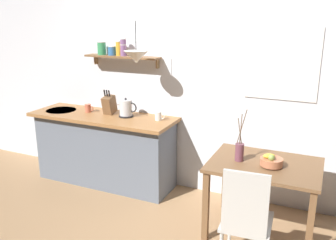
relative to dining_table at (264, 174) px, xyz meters
name	(u,v)px	position (x,y,z in m)	size (l,w,h in m)	color
ground_plane	(167,209)	(-1.02, 0.02, -0.62)	(14.00, 14.00, 0.00)	#A87F56
back_wall	(207,80)	(-0.82, 0.67, 0.73)	(6.80, 0.11, 2.70)	silver
kitchen_counter	(105,148)	(-2.02, 0.34, -0.17)	(1.83, 0.63, 0.89)	slate
wall_shelf	(117,52)	(-1.89, 0.52, 1.01)	(0.96, 0.20, 0.33)	brown
dining_table	(264,174)	(0.00, 0.00, 0.00)	(1.01, 0.77, 0.73)	brown
dining_chair_near	(246,218)	(-0.01, -0.67, -0.10)	(0.43, 0.46, 0.96)	silver
fruit_bowl	(271,161)	(0.06, -0.05, 0.16)	(0.21, 0.21, 0.13)	#BC704C
twig_vase	(239,151)	(-0.24, -0.03, 0.21)	(0.09, 0.08, 0.51)	brown
electric_kettle	(126,108)	(-1.72, 0.38, 0.37)	(0.26, 0.18, 0.23)	black
knife_block	(109,104)	(-1.96, 0.40, 0.39)	(0.12, 0.19, 0.31)	brown
coffee_mug_by_sink	(88,108)	(-2.26, 0.37, 0.32)	(0.12, 0.08, 0.10)	#C6664C
coffee_mug_spare	(159,116)	(-1.29, 0.40, 0.32)	(0.12, 0.08, 0.10)	white
pendant_lamp	(136,57)	(-1.45, 0.19, 1.02)	(0.27, 0.27, 0.44)	black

